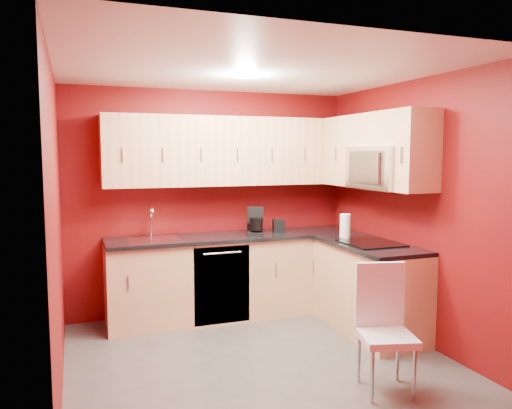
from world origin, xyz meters
TOP-DOWN VIEW (x-y plane):
  - floor at (0.00, 0.00)m, footprint 3.20×3.20m
  - ceiling at (0.00, 0.00)m, footprint 3.20×3.20m
  - wall_back at (0.00, 1.50)m, footprint 3.20×0.00m
  - wall_front at (0.00, -1.50)m, footprint 3.20×0.00m
  - wall_left at (-1.60, 0.00)m, footprint 0.00×3.00m
  - wall_right at (1.60, 0.00)m, footprint 0.00×3.00m
  - base_cabinets_back at (0.20, 1.20)m, footprint 2.80×0.60m
  - base_cabinets_right at (1.30, 0.25)m, footprint 0.60×1.30m
  - countertop_back at (0.20, 1.19)m, footprint 2.80×0.63m
  - countertop_right at (1.29, 0.23)m, footprint 0.63×1.27m
  - upper_cabinets_back at (0.20, 1.32)m, footprint 2.80×0.35m
  - upper_cabinets_right at (1.42, 0.44)m, footprint 0.35×1.55m
  - microwave at (1.39, 0.20)m, footprint 0.42×0.76m
  - cooktop at (1.28, 0.20)m, footprint 0.50×0.55m
  - sink at (-0.70, 1.20)m, footprint 0.52×0.42m
  - dishwasher_front at (-0.05, 0.91)m, footprint 0.60×0.02m
  - downlight at (0.00, 0.30)m, footprint 0.20×0.20m
  - coffee_maker at (0.40, 1.13)m, footprint 0.24×0.28m
  - napkin_holder at (0.73, 1.24)m, footprint 0.15×0.15m
  - paper_towel at (1.19, 0.55)m, footprint 0.19×0.19m
  - dining_chair at (0.70, -0.91)m, footprint 0.48×0.49m

SIDE VIEW (x-z plane):
  - floor at x=0.00m, z-range 0.00..0.00m
  - base_cabinets_back at x=0.20m, z-range 0.00..0.87m
  - base_cabinets_right at x=1.30m, z-range 0.00..0.87m
  - dishwasher_front at x=-0.05m, z-range 0.03..0.84m
  - dining_chair at x=0.70m, z-range 0.00..0.96m
  - countertop_back at x=0.20m, z-range 0.87..0.91m
  - countertop_right at x=1.29m, z-range 0.87..0.91m
  - cooktop at x=1.28m, z-range 0.91..0.92m
  - sink at x=-0.70m, z-range 0.77..1.12m
  - napkin_holder at x=0.73m, z-range 0.91..1.05m
  - paper_towel at x=1.19m, z-range 0.91..1.17m
  - coffee_maker at x=0.40m, z-range 0.91..1.21m
  - wall_back at x=0.00m, z-range -0.35..2.85m
  - wall_front at x=0.00m, z-range -0.35..2.85m
  - wall_left at x=-1.60m, z-range -0.25..2.75m
  - wall_right at x=1.60m, z-range -0.25..2.75m
  - microwave at x=1.39m, z-range 1.45..1.87m
  - upper_cabinets_back at x=0.20m, z-range 1.45..2.20m
  - upper_cabinets_right at x=1.42m, z-range 1.51..2.26m
  - downlight at x=0.00m, z-range 2.48..2.49m
  - ceiling at x=0.00m, z-range 2.50..2.50m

